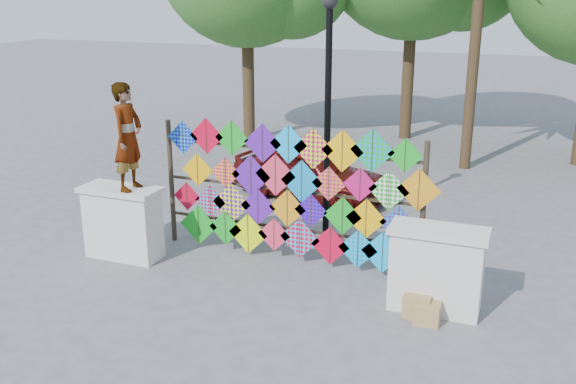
% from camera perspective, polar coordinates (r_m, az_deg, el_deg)
% --- Properties ---
extents(ground, '(80.00, 80.00, 0.00)m').
position_cam_1_polar(ground, '(10.69, -1.57, -7.43)').
color(ground, gray).
rests_on(ground, ground).
extents(parapet_left, '(1.40, 0.65, 1.28)m').
position_cam_1_polar(parapet_left, '(11.54, -14.46, -2.60)').
color(parapet_left, silver).
rests_on(parapet_left, ground).
extents(parapet_right, '(1.40, 0.65, 1.28)m').
position_cam_1_polar(parapet_right, '(9.60, 13.04, -6.69)').
color(parapet_right, silver).
rests_on(parapet_right, ground).
extents(kite_rack, '(4.93, 0.24, 2.45)m').
position_cam_1_polar(kite_rack, '(10.84, 0.40, -0.20)').
color(kite_rack, '#31261B').
rests_on(kite_rack, ground).
extents(vendor_woman, '(0.46, 0.68, 1.81)m').
position_cam_1_polar(vendor_woman, '(10.98, -14.06, 4.78)').
color(vendor_woman, '#99999E').
rests_on(vendor_woman, parapet_left).
extents(sedan, '(3.80, 2.09, 1.22)m').
position_cam_1_polar(sedan, '(14.34, 2.00, 1.78)').
color(sedan, '#5A110F').
rests_on(sedan, ground).
extents(lamppost, '(0.28, 0.28, 4.46)m').
position_cam_1_polar(lamppost, '(11.60, 3.58, 8.49)').
color(lamppost, black).
rests_on(lamppost, ground).
extents(cardboard_box_near, '(0.39, 0.35, 0.35)m').
position_cam_1_polar(cardboard_box_near, '(9.58, 11.45, -9.81)').
color(cardboard_box_near, tan).
rests_on(cardboard_box_near, ground).
extents(cardboard_box_far, '(0.35, 0.33, 0.30)m').
position_cam_1_polar(cardboard_box_far, '(9.44, 12.30, -10.47)').
color(cardboard_box_far, tan).
rests_on(cardboard_box_far, ground).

